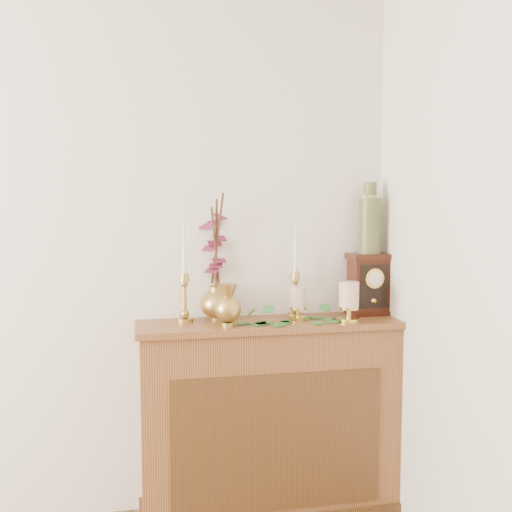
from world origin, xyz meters
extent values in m
cube|color=brown|center=(1.40, 2.10, 0.45)|extent=(1.20, 0.30, 0.90)
cube|color=#573119|center=(1.40, 1.95, 0.41)|extent=(0.96, 0.01, 0.63)
cube|color=brown|center=(1.40, 2.10, 0.92)|extent=(1.24, 0.34, 0.03)
cube|color=#573119|center=(1.40, 2.10, 0.03)|extent=(1.23, 0.33, 0.06)
cylinder|color=tan|center=(1.01, 2.14, 0.94)|extent=(0.08, 0.08, 0.02)
sphere|color=tan|center=(1.01, 2.14, 0.97)|extent=(0.04, 0.04, 0.04)
cylinder|color=tan|center=(1.01, 2.14, 1.04)|extent=(0.02, 0.02, 0.14)
sphere|color=tan|center=(1.01, 2.14, 1.11)|extent=(0.04, 0.04, 0.04)
cone|color=tan|center=(1.01, 2.14, 1.14)|extent=(0.05, 0.05, 0.04)
cone|color=white|center=(1.01, 2.14, 1.28)|extent=(0.02, 0.02, 0.24)
cylinder|color=tan|center=(1.54, 2.17, 0.94)|extent=(0.08, 0.08, 0.02)
sphere|color=tan|center=(1.54, 2.17, 0.97)|extent=(0.04, 0.04, 0.04)
cylinder|color=tan|center=(1.54, 2.17, 1.03)|extent=(0.02, 0.02, 0.13)
sphere|color=tan|center=(1.54, 2.17, 1.10)|extent=(0.03, 0.03, 0.03)
cone|color=tan|center=(1.54, 2.17, 1.13)|extent=(0.05, 0.05, 0.04)
cone|color=white|center=(1.54, 2.17, 1.26)|extent=(0.02, 0.02, 0.24)
cylinder|color=tan|center=(1.19, 2.00, 0.94)|extent=(0.06, 0.06, 0.02)
sphere|color=tan|center=(1.19, 2.00, 1.01)|extent=(0.12, 0.12, 0.12)
cone|color=tan|center=(1.19, 2.00, 1.09)|extent=(0.09, 0.09, 0.06)
cylinder|color=tan|center=(1.16, 2.18, 0.94)|extent=(0.07, 0.07, 0.01)
ellipsoid|color=tan|center=(1.16, 2.18, 1.00)|extent=(0.16, 0.16, 0.14)
cylinder|color=tan|center=(1.16, 2.18, 1.07)|extent=(0.08, 0.08, 0.03)
cylinder|color=#472819|center=(1.16, 2.19, 1.27)|extent=(0.06, 0.09, 0.38)
cylinder|color=#472819|center=(1.16, 2.19, 1.29)|extent=(0.01, 0.08, 0.42)
cylinder|color=#472819|center=(1.17, 2.19, 1.30)|extent=(0.05, 0.15, 0.44)
cylinder|color=gold|center=(1.53, 2.10, 0.94)|extent=(0.09, 0.09, 0.02)
cylinder|color=gold|center=(1.53, 2.10, 0.96)|extent=(0.02, 0.02, 0.04)
cylinder|color=gold|center=(1.53, 2.10, 0.99)|extent=(0.08, 0.08, 0.01)
cylinder|color=#FFE8C7|center=(1.53, 2.10, 1.04)|extent=(0.08, 0.08, 0.10)
cylinder|color=#472819|center=(1.53, 2.10, 1.09)|extent=(0.00, 0.00, 0.01)
cylinder|color=gold|center=(1.75, 2.00, 0.94)|extent=(0.10, 0.10, 0.02)
cylinder|color=gold|center=(1.75, 2.00, 0.97)|extent=(0.02, 0.02, 0.05)
cylinder|color=gold|center=(1.75, 2.00, 1.00)|extent=(0.10, 0.10, 0.01)
cylinder|color=#FFE8C7|center=(1.75, 2.00, 1.06)|extent=(0.09, 0.09, 0.11)
cylinder|color=#472819|center=(1.75, 2.00, 1.12)|extent=(0.00, 0.00, 0.01)
cube|color=#286928|center=(1.47, 2.07, 0.93)|extent=(0.06, 0.06, 0.00)
cube|color=#286928|center=(1.36, 2.07, 0.93)|extent=(0.06, 0.05, 0.00)
cube|color=#286928|center=(1.66, 2.11, 0.93)|extent=(0.05, 0.06, 0.00)
cube|color=#286928|center=(1.47, 2.11, 0.93)|extent=(0.06, 0.06, 0.00)
cube|color=#286928|center=(1.32, 2.08, 0.93)|extent=(0.05, 0.06, 0.00)
cube|color=#286928|center=(1.41, 2.08, 0.93)|extent=(0.06, 0.07, 0.00)
cube|color=#286928|center=(1.34, 2.08, 0.93)|extent=(0.07, 0.07, 0.00)
cube|color=#286928|center=(1.47, 2.11, 0.93)|extent=(0.07, 0.06, 0.00)
cube|color=#286928|center=(1.65, 2.10, 0.93)|extent=(0.05, 0.06, 0.00)
cube|color=#286928|center=(1.68, 2.07, 0.93)|extent=(0.07, 0.07, 0.00)
cube|color=#286928|center=(1.35, 2.06, 0.93)|extent=(0.05, 0.06, 0.00)
cube|color=#286928|center=(1.40, 2.06, 0.93)|extent=(0.07, 0.06, 0.00)
cube|color=#286928|center=(1.53, 2.09, 0.93)|extent=(0.06, 0.07, 0.00)
cube|color=#286928|center=(1.30, 2.05, 0.98)|extent=(0.06, 0.05, 0.03)
cube|color=#286928|center=(1.37, 1.98, 1.01)|extent=(0.04, 0.05, 0.03)
cube|color=#286928|center=(1.65, 2.03, 0.99)|extent=(0.06, 0.05, 0.03)
cube|color=#37130B|center=(1.91, 2.17, 0.94)|extent=(0.21, 0.15, 0.02)
cube|color=#37130B|center=(1.91, 2.17, 1.07)|extent=(0.19, 0.13, 0.26)
cube|color=#37130B|center=(1.91, 2.17, 1.22)|extent=(0.21, 0.15, 0.03)
cube|color=black|center=(1.91, 2.11, 1.08)|extent=(0.14, 0.01, 0.21)
cylinder|color=gold|center=(1.91, 2.10, 1.12)|extent=(0.10, 0.01, 0.10)
cylinder|color=silver|center=(1.91, 2.10, 1.12)|extent=(0.07, 0.01, 0.07)
sphere|color=gold|center=(1.91, 2.11, 1.01)|extent=(0.03, 0.03, 0.03)
cylinder|color=#193325|center=(1.91, 2.17, 1.36)|extent=(0.11, 0.11, 0.27)
cylinder|color=#193325|center=(1.91, 2.17, 1.53)|extent=(0.06, 0.06, 0.09)
cylinder|color=tan|center=(1.91, 2.17, 1.50)|extent=(0.08, 0.08, 0.02)
camera|label=1|loc=(0.79, -0.58, 1.48)|focal=42.00mm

